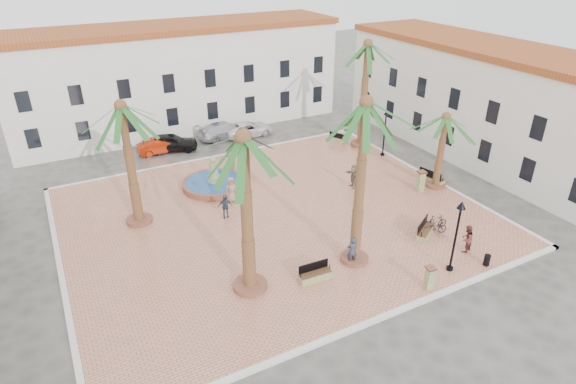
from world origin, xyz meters
name	(u,v)px	position (x,y,z in m)	size (l,w,h in m)	color
ground	(275,217)	(0.00, 0.00, 0.00)	(120.00, 120.00, 0.00)	#56544F
plaza	(275,216)	(0.00, 0.00, 0.07)	(26.00, 22.00, 0.15)	tan
kerb_n	(216,157)	(0.00, 11.00, 0.08)	(26.30, 0.30, 0.16)	silver
kerb_s	(377,319)	(0.00, -11.00, 0.08)	(26.30, 0.30, 0.16)	silver
kerb_e	(426,176)	(13.00, 0.00, 0.08)	(0.30, 22.30, 0.16)	silver
kerb_w	(61,273)	(-13.00, 0.00, 0.08)	(0.30, 22.30, 0.16)	silver
building_north	(179,77)	(0.00, 19.99, 4.77)	(30.40, 7.40, 9.50)	white
building_east	(481,100)	(19.99, 2.00, 4.52)	(7.40, 26.40, 9.00)	white
fountain	(214,183)	(-2.05, 5.68, 0.48)	(4.63, 4.63, 2.39)	brown
palm_nw	(123,120)	(-8.01, 3.28, 6.94)	(5.33, 5.33, 8.04)	brown
palm_sw	(244,157)	(-4.43, -6.05, 7.50)	(5.79, 5.79, 8.71)	brown
palm_s	(365,121)	(1.74, -6.57, 8.36)	(5.16, 5.16, 9.50)	brown
palm_e	(445,127)	(12.27, -1.80, 4.75)	(4.69, 4.69, 5.65)	brown
palm_ne	(367,56)	(12.05, 7.28, 7.89)	(5.63, 5.63, 9.08)	brown
bench_s	(315,275)	(-1.12, -7.06, 0.42)	(1.86, 0.64, 0.97)	#8E9961
bench_se	(425,232)	(6.96, -6.53, 0.44)	(1.98, 1.51, 1.03)	#8E9961
bench_e	(431,179)	(12.38, -1.18, 0.45)	(0.99, 2.07, 1.05)	#8E9961
bench_ne	(338,139)	(10.77, 8.91, 0.40)	(1.19, 1.72, 0.88)	#8E9961
lamppost_s	(458,224)	(5.83, -9.76, 3.04)	(0.46, 0.46, 4.26)	black
lamppost_e	(385,125)	(12.40, 4.63, 2.80)	(0.42, 0.42, 3.91)	black
bollard_se	(429,277)	(3.69, -10.40, 0.83)	(0.52, 0.52, 1.31)	#8E9961
bollard_n	(232,164)	(0.00, 7.34, 0.88)	(0.59, 0.59, 1.41)	#8E9961
bollard_e	(421,181)	(10.73, -1.81, 0.95)	(0.63, 0.63, 1.55)	#8E9961
litter_bin	(487,260)	(7.91, -10.40, 0.48)	(0.34, 0.34, 0.66)	black
cyclist_a	(352,251)	(1.42, -6.76, 0.99)	(0.61, 0.40, 1.68)	#303447
bicycle_a	(434,228)	(7.62, -6.59, 0.58)	(0.57, 1.62, 0.85)	black
cyclist_b	(467,239)	(7.88, -8.84, 0.99)	(0.82, 0.64, 1.69)	brown
bicycle_b	(436,222)	(8.11, -6.16, 0.62)	(0.44, 1.55, 0.93)	black
pedestrian_fountain_a	(231,189)	(-1.76, 3.05, 1.06)	(0.89, 0.58, 1.82)	#9C7A5D
pedestrian_fountain_b	(225,207)	(-2.93, 1.24, 0.94)	(0.92, 0.38, 1.57)	#2D3E55
pedestrian_north	(246,167)	(0.58, 5.89, 1.09)	(1.22, 0.70, 1.89)	#4C4C51
pedestrian_east	(354,176)	(6.85, 0.93, 1.02)	(1.62, 0.52, 1.75)	#726556
car_black	(171,143)	(-2.88, 14.16, 0.77)	(1.82, 4.52, 1.54)	black
car_red	(161,146)	(-3.75, 14.16, 0.64)	(1.35, 3.86, 1.27)	#9C1E05
car_silver	(225,130)	(2.41, 14.92, 0.73)	(2.05, 5.04, 1.46)	#B8B6C0
car_white	(249,129)	(4.50, 14.40, 0.64)	(2.14, 4.63, 1.29)	white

